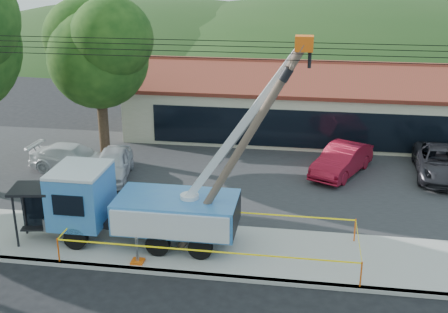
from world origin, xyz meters
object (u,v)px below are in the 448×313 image
Objects in this scene: car_white at (75,172)px; car_dark at (439,178)px; car_silver at (114,180)px; bus_shelter at (45,200)px; car_red at (341,176)px; utility_truck at (139,204)px; leaning_pole at (244,143)px.

car_white is 18.97m from car_dark.
car_silver is at bearing -166.20° from car_dark.
bus_shelter is 14.94m from car_red.
car_red is at bearing -80.04° from car_white.
car_dark is (16.46, 2.81, 0.00)m from car_silver.
car_dark is (13.15, 8.98, -1.69)m from utility_truck.
bus_shelter is at bearing -103.18° from car_silver.
car_white is (-9.82, 7.27, -4.51)m from leaning_pole.
utility_truck reaches higher than bus_shelter.
leaning_pole is 1.87× the size of car_silver.
leaning_pole reaches higher than car_red.
car_red is at bearing 65.40° from leaning_pole.
leaning_pole is 1.72× the size of car_white.
car_dark is (16.82, 9.39, -1.79)m from bus_shelter.
utility_truck reaches higher than car_white.
car_dark reaches higher than car_white.
utility_truck is 16.02m from car_dark.
car_silver is (-7.41, 6.49, -4.51)m from leaning_pole.
car_red is (11.83, 8.95, -1.79)m from bus_shelter.
utility_truck reaches higher than leaning_pole.
utility_truck is 2.11× the size of car_white.
bus_shelter is at bearing -173.59° from utility_truck.
bus_shelter is at bearing -146.69° from car_dark.
bus_shelter is 0.59× the size of car_silver.
leaning_pole is (4.11, -0.31, 2.82)m from utility_truck.
car_dark is (9.04, 9.29, -4.51)m from leaning_pole.
leaning_pole is 13.03m from car_white.
utility_truck reaches higher than car_dark.
bus_shelter reaches higher than car_silver.
bus_shelter is 0.55× the size of car_red.
car_white is (-13.87, -1.57, 0.00)m from car_red.
car_white is at bearing 143.47° from leaning_pole.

